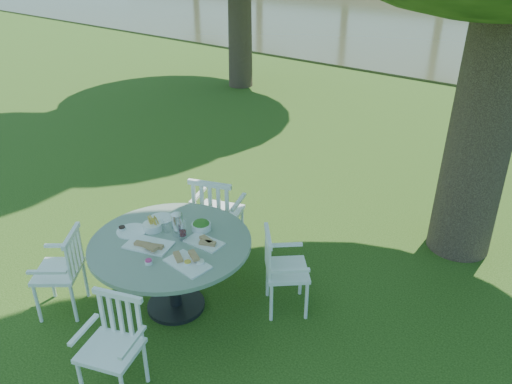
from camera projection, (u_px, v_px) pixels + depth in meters
ground at (245, 267)px, 5.49m from camera, size 140.00×140.00×0.00m
table at (171, 253)px, 4.62m from camera, size 1.49×1.49×0.76m
chair_ne at (278, 265)px, 4.68m from camera, size 0.58×0.58×0.84m
chair_nw at (215, 211)px, 5.47m from camera, size 0.62×0.60×0.96m
chair_sw at (66, 266)px, 4.65m from camera, size 0.58×0.59×0.85m
chair_se at (115, 337)px, 3.83m from camera, size 0.54×0.52×0.84m
tableware at (172, 233)px, 4.60m from camera, size 1.14×0.81×0.22m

